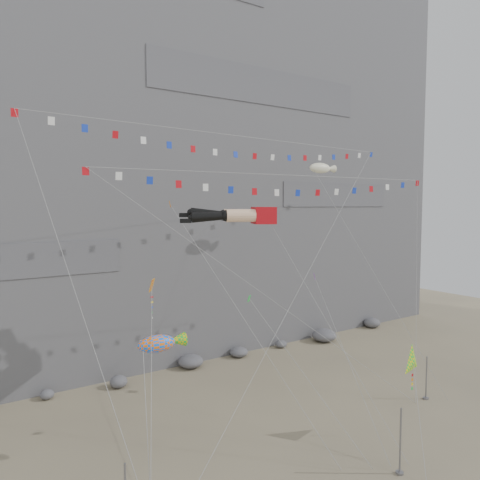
{
  "coord_description": "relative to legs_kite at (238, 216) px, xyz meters",
  "views": [
    {
      "loc": [
        -22.26,
        -24.74,
        16.74
      ],
      "look_at": [
        0.71,
        9.0,
        13.66
      ],
      "focal_mm": 35.0,
      "sensor_mm": 36.0,
      "label": 1
    }
  ],
  "objects": [
    {
      "name": "talus_boulders",
      "position": [
        1.1,
        10.37,
        -15.27
      ],
      "size": [
        60.0,
        3.0,
        1.2
      ],
      "primitive_type": null,
      "color": "slate",
      "rests_on": "ground"
    },
    {
      "name": "small_kite_b",
      "position": [
        6.91,
        -1.78,
        -5.52
      ],
      "size": [
        4.74,
        12.2,
        16.06
      ],
      "color": "purple",
      "rests_on": "ground"
    },
    {
      "name": "flag_banner_lower",
      "position": [
        4.27,
        -1.13,
        3.32
      ],
      "size": [
        32.88,
        7.91,
        22.11
      ],
      "color": "#BC0B13",
      "rests_on": "ground"
    },
    {
      "name": "harlequin_kite",
      "position": [
        -8.88,
        -3.07,
        -4.45
      ],
      "size": [
        4.84,
        9.27,
        14.64
      ],
      "color": "red",
      "rests_on": "ground"
    },
    {
      "name": "delta_kite",
      "position": [
        7.41,
        -11.39,
        -10.33
      ],
      "size": [
        5.56,
        4.7,
        8.07
      ],
      "color": "yellow",
      "rests_on": "ground"
    },
    {
      "name": "flag_banner_upper",
      "position": [
        3.35,
        3.77,
        6.99
      ],
      "size": [
        38.73,
        17.51,
        31.71
      ],
      "color": "#BC0B13",
      "rests_on": "ground"
    },
    {
      "name": "blimp_windsock",
      "position": [
        12.92,
        4.0,
        4.57
      ],
      "size": [
        4.43,
        14.12,
        24.58
      ],
      "color": "#F7F4CB",
      "rests_on": "ground"
    },
    {
      "name": "anchor_pole_center",
      "position": [
        2.78,
        -13.89,
        -13.75
      ],
      "size": [
        0.12,
        0.12,
        4.24
      ],
      "primitive_type": "cylinder",
      "color": "slate",
      "rests_on": "ground"
    },
    {
      "name": "ground",
      "position": [
        1.1,
        -6.63,
        -15.87
      ],
      "size": [
        120.0,
        120.0,
        0.0
      ],
      "primitive_type": "plane",
      "color": "gray",
      "rests_on": "ground"
    },
    {
      "name": "small_kite_c",
      "position": [
        -2.09,
        -4.8,
        -5.99
      ],
      "size": [
        4.54,
        8.62,
        13.44
      ],
      "color": "green",
      "rests_on": "ground"
    },
    {
      "name": "small_kite_a",
      "position": [
        -4.76,
        2.12,
        0.56
      ],
      "size": [
        5.54,
        14.65,
        22.38
      ],
      "color": "orange",
      "rests_on": "ground"
    },
    {
      "name": "legs_kite",
      "position": [
        0.0,
        0.0,
        0.0
      ],
      "size": [
        8.8,
        16.49,
        20.45
      ],
      "rotation": [
        0.0,
        0.0,
        -0.43
      ],
      "color": "#BC0B13",
      "rests_on": "ground"
    },
    {
      "name": "cliff",
      "position": [
        1.1,
        25.37,
        9.13
      ],
      "size": [
        80.0,
        28.0,
        50.0
      ],
      "primitive_type": "cube",
      "color": "slate",
      "rests_on": "ground"
    },
    {
      "name": "anchor_pole_right",
      "position": [
        14.14,
        -8.03,
        -13.99
      ],
      "size": [
        0.12,
        0.12,
        3.75
      ],
      "primitive_type": "cylinder",
      "color": "slate",
      "rests_on": "ground"
    },
    {
      "name": "fish_windsock",
      "position": [
        -9.39,
        -4.84,
        -7.79
      ],
      "size": [
        5.21,
        7.47,
        10.95
      ],
      "color": "orange",
      "rests_on": "ground"
    }
  ]
}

